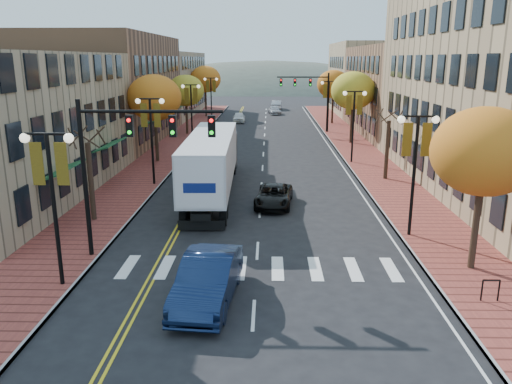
{
  "coord_description": "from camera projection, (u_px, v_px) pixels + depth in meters",
  "views": [
    {
      "loc": [
        0.49,
        -17.6,
        8.63
      ],
      "look_at": [
        -0.13,
        6.29,
        2.2
      ],
      "focal_mm": 35.0,
      "sensor_mm": 36.0,
      "label": 1
    }
  ],
  "objects": [
    {
      "name": "navy_sedan",
      "position": [
        208.0,
        279.0,
        18.07
      ],
      "size": [
        2.31,
        5.44,
        1.75
      ],
      "primitive_type": "imported",
      "rotation": [
        0.0,
        0.0,
        -0.09
      ],
      "color": "#0E1A38",
      "rests_on": "ground"
    },
    {
      "name": "semi_truck",
      "position": [
        213.0,
        158.0,
        32.28
      ],
      "size": [
        2.99,
        16.22,
        4.04
      ],
      "rotation": [
        0.0,
        0.0,
        0.03
      ],
      "color": "black",
      "rests_on": "ground"
    },
    {
      "name": "lamp_right_a",
      "position": [
        416.0,
        152.0,
        23.73
      ],
      "size": [
        1.96,
        0.36,
        6.05
      ],
      "color": "black",
      "rests_on": "ground"
    },
    {
      "name": "black_suv",
      "position": [
        274.0,
        196.0,
        29.98
      ],
      "size": [
        2.5,
        4.67,
        1.25
      ],
      "primitive_type": "imported",
      "rotation": [
        0.0,
        0.0,
        -0.1
      ],
      "color": "black",
      "rests_on": "ground"
    },
    {
      "name": "car_far_silver",
      "position": [
        275.0,
        110.0,
        79.18
      ],
      "size": [
        2.23,
        4.44,
        1.24
      ],
      "primitive_type": "imported",
      "rotation": [
        0.0,
        0.0,
        0.12
      ],
      "color": "#A7A7AE",
      "rests_on": "ground"
    },
    {
      "name": "sidewalk_right",
      "position": [
        353.0,
        146.0,
        50.37
      ],
      "size": [
        4.0,
        85.0,
        0.15
      ],
      "primitive_type": "cube",
      "color": "brown",
      "rests_on": "ground"
    },
    {
      "name": "lamp_left_b",
      "position": [
        151.0,
        124.0,
        33.76
      ],
      "size": [
        1.96,
        0.36,
        6.05
      ],
      "color": "black",
      "rests_on": "ground"
    },
    {
      "name": "tree_right_b",
      "position": [
        387.0,
        150.0,
        35.81
      ],
      "size": [
        0.28,
        0.28,
        4.2
      ],
      "color": "#382619",
      "rests_on": "sidewalk_right"
    },
    {
      "name": "sidewalk_left",
      "position": [
        176.0,
        145.0,
        50.82
      ],
      "size": [
        4.0,
        85.0,
        0.15
      ],
      "primitive_type": "cube",
      "color": "brown",
      "rests_on": "ground"
    },
    {
      "name": "tree_left_b",
      "position": [
        154.0,
        98.0,
        41.22
      ],
      "size": [
        4.48,
        4.48,
        7.21
      ],
      "color": "#382619",
      "rests_on": "sidewalk_left"
    },
    {
      "name": "tree_right_d",
      "position": [
        333.0,
        84.0,
        65.92
      ],
      "size": [
        4.35,
        4.35,
        7.0
      ],
      "color": "#382619",
      "rests_on": "sidewalk_right"
    },
    {
      "name": "lamp_left_a",
      "position": [
        51.0,
        180.0,
        18.31
      ],
      "size": [
        1.96,
        0.36,
        6.05
      ],
      "color": "black",
      "rests_on": "ground"
    },
    {
      "name": "car_far_oncoming",
      "position": [
        277.0,
        105.0,
        86.53
      ],
      "size": [
        1.93,
        4.78,
        1.54
      ],
      "primitive_type": "imported",
      "rotation": [
        0.0,
        0.0,
        3.08
      ],
      "color": "#B9BAC2",
      "rests_on": "ground"
    },
    {
      "name": "tree_left_a",
      "position": [
        91.0,
        182.0,
        26.61
      ],
      "size": [
        0.28,
        0.28,
        4.2
      ],
      "color": "#382619",
      "rests_on": "sidewalk_left"
    },
    {
      "name": "lamp_right_c",
      "position": [
        329.0,
        96.0,
        58.49
      ],
      "size": [
        1.96,
        0.36,
        6.05
      ],
      "color": "black",
      "rests_on": "ground"
    },
    {
      "name": "tree_right_a",
      "position": [
        484.0,
        152.0,
        19.64
      ],
      "size": [
        4.16,
        4.16,
        6.69
      ],
      "color": "#382619",
      "rests_on": "sidewalk_right"
    },
    {
      "name": "lamp_left_c",
      "position": [
        191.0,
        102.0,
        51.14
      ],
      "size": [
        1.96,
        0.36,
        6.05
      ],
      "color": "black",
      "rests_on": "ground"
    },
    {
      "name": "lamp_right_b",
      "position": [
        354.0,
        112.0,
        41.11
      ],
      "size": [
        1.96,
        0.36,
        6.05
      ],
      "color": "black",
      "rests_on": "ground"
    },
    {
      "name": "ground",
      "position": [
        255.0,
        289.0,
        19.24
      ],
      "size": [
        200.0,
        200.0,
        0.0
      ],
      "primitive_type": "plane",
      "color": "black",
      "rests_on": "ground"
    },
    {
      "name": "building_right_far",
      "position": [
        382.0,
        79.0,
        79.14
      ],
      "size": [
        15.0,
        20.0,
        11.0
      ],
      "primitive_type": "cube",
      "color": "#9E8966",
      "rests_on": "ground"
    },
    {
      "name": "traffic_mast_near",
      "position": [
        127.0,
        149.0,
        20.99
      ],
      "size": [
        6.1,
        0.35,
        7.0
      ],
      "color": "black",
      "rests_on": "ground"
    },
    {
      "name": "building_left_far",
      "position": [
        156.0,
        84.0,
        77.32
      ],
      "size": [
        12.0,
        26.0,
        9.5
      ],
      "primitive_type": "cube",
      "color": "#9E8966",
      "rests_on": "ground"
    },
    {
      "name": "building_left_mid",
      "position": [
        105.0,
        89.0,
        52.99
      ],
      "size": [
        12.0,
        24.0,
        11.0
      ],
      "primitive_type": "cube",
      "color": "brown",
      "rests_on": "ground"
    },
    {
      "name": "lamp_left_d",
      "position": [
        211.0,
        91.0,
        68.51
      ],
      "size": [
        1.96,
        0.36,
        6.05
      ],
      "color": "black",
      "rests_on": "ground"
    },
    {
      "name": "tree_right_c",
      "position": [
        353.0,
        91.0,
        50.43
      ],
      "size": [
        4.48,
        4.48,
        7.21
      ],
      "color": "#382619",
      "rests_on": "sidewalk_right"
    },
    {
      "name": "tree_left_c",
      "position": [
        186.0,
        91.0,
        56.77
      ],
      "size": [
        4.16,
        4.16,
        6.69
      ],
      "color": "#382619",
      "rests_on": "sidewalk_left"
    },
    {
      "name": "building_right_mid",
      "position": [
        424.0,
        90.0,
        58.03
      ],
      "size": [
        15.0,
        24.0,
        10.0
      ],
      "primitive_type": "cube",
      "color": "brown",
      "rests_on": "ground"
    },
    {
      "name": "tree_left_d",
      "position": [
        205.0,
        79.0,
        74.0
      ],
      "size": [
        4.61,
        4.61,
        7.42
      ],
      "color": "#382619",
      "rests_on": "sidewalk_left"
    },
    {
      "name": "car_far_white",
      "position": [
        239.0,
        117.0,
        69.1
      ],
      "size": [
        1.69,
        4.06,
        1.38
      ],
      "primitive_type": "imported",
      "rotation": [
        0.0,
        0.0,
        0.02
      ],
      "color": "white",
      "rests_on": "ground"
    },
    {
      "name": "traffic_mast_far",
      "position": [
        312.0,
        91.0,
        58.37
      ],
      "size": [
        6.1,
        0.34,
        7.0
      ],
      "color": "black",
      "rests_on": "ground"
    }
  ]
}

